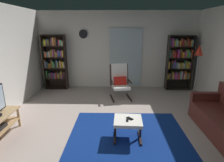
{
  "coord_description": "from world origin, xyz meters",
  "views": [
    {
      "loc": [
        -0.07,
        -3.44,
        2.05
      ],
      "look_at": [
        -0.15,
        0.71,
        0.84
      ],
      "focal_mm": 29.33,
      "sensor_mm": 36.0,
      "label": 1
    }
  ],
  "objects_px": {
    "bookshelf_near_tv": "(55,60)",
    "tv_remote": "(128,120)",
    "ottoman": "(128,123)",
    "wall_clock": "(83,34)",
    "bookshelf_near_sofa": "(179,61)",
    "cell_phone": "(130,119)",
    "floor_lamp_by_shelf": "(199,54)",
    "lounge_armchair": "(120,80)"
  },
  "relations": [
    {
      "from": "bookshelf_near_tv",
      "to": "tv_remote",
      "type": "xyz_separation_m",
      "value": [
        2.28,
        -3.04,
        -0.59
      ]
    },
    {
      "from": "ottoman",
      "to": "wall_clock",
      "type": "relative_size",
      "value": 1.86
    },
    {
      "from": "bookshelf_near_sofa",
      "to": "cell_phone",
      "type": "relative_size",
      "value": 13.02
    },
    {
      "from": "bookshelf_near_tv",
      "to": "ottoman",
      "type": "distance_m",
      "value": 3.84
    },
    {
      "from": "tv_remote",
      "to": "wall_clock",
      "type": "xyz_separation_m",
      "value": [
        -1.31,
        3.2,
        1.44
      ]
    },
    {
      "from": "floor_lamp_by_shelf",
      "to": "wall_clock",
      "type": "relative_size",
      "value": 5.51
    },
    {
      "from": "bookshelf_near_sofa",
      "to": "wall_clock",
      "type": "xyz_separation_m",
      "value": [
        -3.21,
        0.15,
        0.87
      ]
    },
    {
      "from": "ottoman",
      "to": "cell_phone",
      "type": "bearing_deg",
      "value": 32.46
    },
    {
      "from": "lounge_armchair",
      "to": "wall_clock",
      "type": "distance_m",
      "value": 2.05
    },
    {
      "from": "cell_phone",
      "to": "wall_clock",
      "type": "distance_m",
      "value": 3.72
    },
    {
      "from": "bookshelf_near_tv",
      "to": "tv_remote",
      "type": "distance_m",
      "value": 3.85
    },
    {
      "from": "tv_remote",
      "to": "floor_lamp_by_shelf",
      "type": "bearing_deg",
      "value": 54.0
    },
    {
      "from": "floor_lamp_by_shelf",
      "to": "cell_phone",
      "type": "bearing_deg",
      "value": -134.36
    },
    {
      "from": "bookshelf_near_sofa",
      "to": "lounge_armchair",
      "type": "distance_m",
      "value": 2.22
    },
    {
      "from": "bookshelf_near_tv",
      "to": "lounge_armchair",
      "type": "xyz_separation_m",
      "value": [
        2.19,
        -0.84,
        -0.46
      ]
    },
    {
      "from": "tv_remote",
      "to": "bookshelf_near_tv",
      "type": "bearing_deg",
      "value": 135.25
    },
    {
      "from": "ottoman",
      "to": "floor_lamp_by_shelf",
      "type": "relative_size",
      "value": 0.34
    },
    {
      "from": "tv_remote",
      "to": "wall_clock",
      "type": "relative_size",
      "value": 0.5
    },
    {
      "from": "floor_lamp_by_shelf",
      "to": "lounge_armchair",
      "type": "bearing_deg",
      "value": 179.77
    },
    {
      "from": "bookshelf_near_sofa",
      "to": "cell_phone",
      "type": "distance_m",
      "value": 3.58
    },
    {
      "from": "bookshelf_near_sofa",
      "to": "ottoman",
      "type": "relative_size",
      "value": 3.38
    },
    {
      "from": "floor_lamp_by_shelf",
      "to": "ottoman",
      "type": "bearing_deg",
      "value": -134.54
    },
    {
      "from": "lounge_armchair",
      "to": "tv_remote",
      "type": "xyz_separation_m",
      "value": [
        0.09,
        -2.19,
        -0.12
      ]
    },
    {
      "from": "bookshelf_near_sofa",
      "to": "lounge_armchair",
      "type": "relative_size",
      "value": 1.78
    },
    {
      "from": "ottoman",
      "to": "tv_remote",
      "type": "height_order",
      "value": "tv_remote"
    },
    {
      "from": "bookshelf_near_sofa",
      "to": "floor_lamp_by_shelf",
      "type": "height_order",
      "value": "bookshelf_near_sofa"
    },
    {
      "from": "bookshelf_near_tv",
      "to": "lounge_armchair",
      "type": "height_order",
      "value": "bookshelf_near_tv"
    },
    {
      "from": "bookshelf_near_tv",
      "to": "wall_clock",
      "type": "relative_size",
      "value": 6.35
    },
    {
      "from": "bookshelf_near_tv",
      "to": "bookshelf_near_sofa",
      "type": "xyz_separation_m",
      "value": [
        4.19,
        0.01,
        -0.01
      ]
    },
    {
      "from": "cell_phone",
      "to": "wall_clock",
      "type": "relative_size",
      "value": 0.48
    },
    {
      "from": "wall_clock",
      "to": "bookshelf_near_tv",
      "type": "bearing_deg",
      "value": -170.82
    },
    {
      "from": "cell_phone",
      "to": "floor_lamp_by_shelf",
      "type": "relative_size",
      "value": 0.09
    },
    {
      "from": "tv_remote",
      "to": "cell_phone",
      "type": "bearing_deg",
      "value": 55.52
    },
    {
      "from": "ottoman",
      "to": "wall_clock",
      "type": "height_order",
      "value": "wall_clock"
    },
    {
      "from": "lounge_armchair",
      "to": "cell_phone",
      "type": "height_order",
      "value": "lounge_armchair"
    },
    {
      "from": "wall_clock",
      "to": "ottoman",
      "type": "bearing_deg",
      "value": -67.38
    },
    {
      "from": "bookshelf_near_sofa",
      "to": "lounge_armchair",
      "type": "bearing_deg",
      "value": -156.79
    },
    {
      "from": "lounge_armchair",
      "to": "tv_remote",
      "type": "relative_size",
      "value": 7.1
    },
    {
      "from": "floor_lamp_by_shelf",
      "to": "wall_clock",
      "type": "xyz_separation_m",
      "value": [
        -3.45,
        1.01,
        0.52
      ]
    },
    {
      "from": "bookshelf_near_sofa",
      "to": "wall_clock",
      "type": "height_order",
      "value": "wall_clock"
    },
    {
      "from": "bookshelf_near_tv",
      "to": "ottoman",
      "type": "relative_size",
      "value": 3.41
    },
    {
      "from": "ottoman",
      "to": "wall_clock",
      "type": "bearing_deg",
      "value": 112.62
    }
  ]
}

